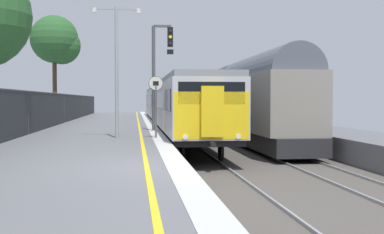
{
  "coord_description": "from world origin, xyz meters",
  "views": [
    {
      "loc": [
        -0.63,
        -11.84,
        1.58
      ],
      "look_at": [
        1.61,
        7.65,
        0.91
      ],
      "focal_mm": 46.99,
      "sensor_mm": 36.0,
      "label": 1
    }
  ],
  "objects_px": {
    "speed_limit_sign": "(156,99)",
    "freight_train_adjacent_track": "(218,98)",
    "commuter_train_at_platform": "(171,104)",
    "background_tree_centre": "(57,42)",
    "signal_gantry": "(159,65)",
    "platform_lamp_mid": "(117,60)"
  },
  "relations": [
    {
      "from": "speed_limit_sign",
      "to": "freight_train_adjacent_track",
      "type": "bearing_deg",
      "value": 73.31
    },
    {
      "from": "commuter_train_at_platform",
      "to": "freight_train_adjacent_track",
      "type": "bearing_deg",
      "value": 38.0
    },
    {
      "from": "freight_train_adjacent_track",
      "to": "background_tree_centre",
      "type": "height_order",
      "value": "background_tree_centre"
    },
    {
      "from": "freight_train_adjacent_track",
      "to": "signal_gantry",
      "type": "xyz_separation_m",
      "value": [
        -5.49,
        -14.59,
        1.65
      ]
    },
    {
      "from": "freight_train_adjacent_track",
      "to": "platform_lamp_mid",
      "type": "relative_size",
      "value": 7.75
    },
    {
      "from": "commuter_train_at_platform",
      "to": "freight_train_adjacent_track",
      "type": "height_order",
      "value": "freight_train_adjacent_track"
    },
    {
      "from": "commuter_train_at_platform",
      "to": "speed_limit_sign",
      "type": "bearing_deg",
      "value": -96.43
    },
    {
      "from": "commuter_train_at_platform",
      "to": "signal_gantry",
      "type": "bearing_deg",
      "value": -97.39
    },
    {
      "from": "freight_train_adjacent_track",
      "to": "speed_limit_sign",
      "type": "relative_size",
      "value": 16.44
    },
    {
      "from": "commuter_train_at_platform",
      "to": "platform_lamp_mid",
      "type": "xyz_separation_m",
      "value": [
        -3.45,
        -16.17,
        1.95
      ]
    },
    {
      "from": "freight_train_adjacent_track",
      "to": "background_tree_centre",
      "type": "distance_m",
      "value": 15.03
    },
    {
      "from": "commuter_train_at_platform",
      "to": "signal_gantry",
      "type": "relative_size",
      "value": 7.35
    },
    {
      "from": "background_tree_centre",
      "to": "commuter_train_at_platform",
      "type": "bearing_deg",
      "value": -39.48
    },
    {
      "from": "commuter_train_at_platform",
      "to": "signal_gantry",
      "type": "xyz_separation_m",
      "value": [
        -1.49,
        -11.46,
        2.09
      ]
    },
    {
      "from": "signal_gantry",
      "to": "platform_lamp_mid",
      "type": "height_order",
      "value": "platform_lamp_mid"
    },
    {
      "from": "freight_train_adjacent_track",
      "to": "platform_lamp_mid",
      "type": "distance_m",
      "value": 20.74
    },
    {
      "from": "platform_lamp_mid",
      "to": "speed_limit_sign",
      "type": "bearing_deg",
      "value": -7.7
    },
    {
      "from": "signal_gantry",
      "to": "platform_lamp_mid",
      "type": "relative_size",
      "value": 0.99
    },
    {
      "from": "commuter_train_at_platform",
      "to": "platform_lamp_mid",
      "type": "height_order",
      "value": "platform_lamp_mid"
    },
    {
      "from": "freight_train_adjacent_track",
      "to": "background_tree_centre",
      "type": "bearing_deg",
      "value": 160.98
    },
    {
      "from": "signal_gantry",
      "to": "platform_lamp_mid",
      "type": "xyz_separation_m",
      "value": [
        -1.96,
        -4.71,
        -0.14
      ]
    },
    {
      "from": "platform_lamp_mid",
      "to": "signal_gantry",
      "type": "bearing_deg",
      "value": 67.38
    }
  ]
}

